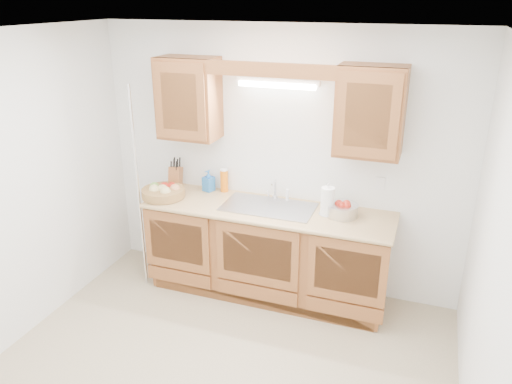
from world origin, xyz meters
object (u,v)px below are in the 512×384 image
at_px(paper_towel, 327,202).
at_px(apple_bowl, 342,209).
at_px(knife_block, 176,177).
at_px(fruit_basket, 163,191).

xyz_separation_m(paper_towel, apple_bowl, (0.13, 0.03, -0.06)).
bearing_deg(apple_bowl, knife_block, 176.53).
xyz_separation_m(knife_block, apple_bowl, (1.70, -0.10, -0.05)).
distance_m(fruit_basket, apple_bowl, 1.71).
xyz_separation_m(fruit_basket, paper_towel, (1.57, 0.12, 0.07)).
bearing_deg(fruit_basket, apple_bowl, 4.95).
relative_size(paper_towel, apple_bowl, 0.92).
distance_m(fruit_basket, knife_block, 0.26).
bearing_deg(paper_towel, fruit_basket, -175.62).
bearing_deg(paper_towel, apple_bowl, 11.67).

